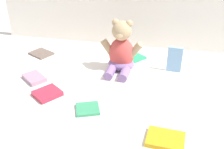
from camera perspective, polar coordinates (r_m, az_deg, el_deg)
ground_plane at (r=1.29m, az=1.00°, el=-1.72°), size 3.20×3.20×0.00m
teddy_bear at (r=1.36m, az=1.89°, el=4.64°), size 0.21×0.19×0.26m
book_case_0 at (r=1.36m, az=-15.75°, el=-0.68°), size 0.14×0.13×0.02m
book_case_1 at (r=1.12m, az=-5.05°, el=-7.08°), size 0.12×0.11×0.01m
book_case_2 at (r=1.61m, az=-14.40°, el=4.24°), size 0.15×0.14×0.01m
book_case_3 at (r=1.40m, az=12.78°, el=3.01°), size 0.07×0.03×0.13m
book_case_4 at (r=1.23m, az=-13.20°, el=-3.82°), size 0.14×0.14×0.02m
book_case_5 at (r=0.99m, az=10.97°, el=-13.00°), size 0.14×0.11×0.02m
book_case_7 at (r=1.52m, az=4.69°, el=3.50°), size 0.13×0.13×0.01m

